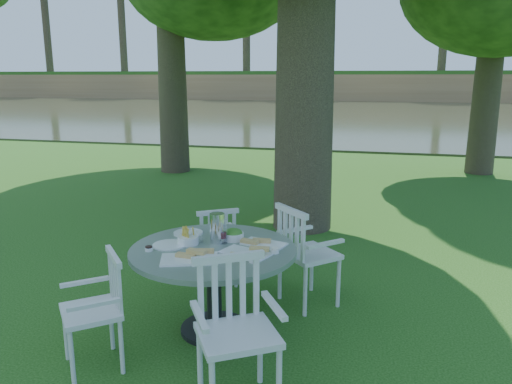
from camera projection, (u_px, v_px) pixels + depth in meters
ground at (251, 274)px, 5.32m from camera, size 140.00×140.00×0.00m
table at (214, 265)px, 4.00m from camera, size 1.33×1.33×0.72m
chair_ne at (301, 248)px, 4.48m from camera, size 0.64×0.64×0.93m
chair_nw at (216, 241)px, 4.90m from camera, size 0.55×0.54×0.81m
chair_sw at (102, 302)px, 3.55m from camera, size 0.57×0.57×0.83m
chair_se at (234, 318)px, 3.16m from camera, size 0.64×0.63×0.94m
tableware at (213, 239)px, 4.02m from camera, size 1.07×0.92×0.25m
river at (359, 115)px, 27.04m from camera, size 100.00×28.00×0.12m
far_bank at (377, 14)px, 42.45m from camera, size 100.00×18.00×15.20m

